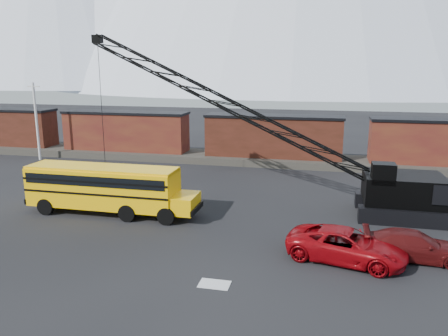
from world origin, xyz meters
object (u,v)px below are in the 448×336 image
object	(u,v)px
red_pickup	(347,245)
maroon_suv	(414,246)
school_bus	(108,188)
crawler_crane	(241,111)

from	to	relation	value
red_pickup	maroon_suv	xyz separation A→B (m)	(3.34, 0.95, -0.09)
school_bus	red_pickup	distance (m)	15.62
maroon_suv	crawler_crane	xyz separation A→B (m)	(-10.41, 7.57, 5.80)
red_pickup	crawler_crane	xyz separation A→B (m)	(-7.06, 8.52, 5.72)
school_bus	maroon_suv	xyz separation A→B (m)	(18.42, -3.00, -1.07)
school_bus	crawler_crane	size ratio (longest dim) A/B	0.47
school_bus	red_pickup	world-z (taller)	school_bus
maroon_suv	crawler_crane	bearing A→B (deg)	54.91
school_bus	crawler_crane	xyz separation A→B (m)	(8.01, 4.57, 4.74)
crawler_crane	red_pickup	bearing A→B (deg)	-50.34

